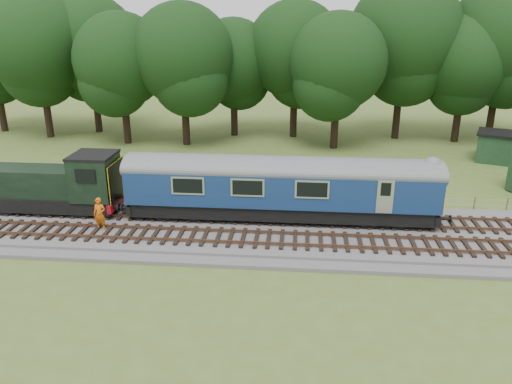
# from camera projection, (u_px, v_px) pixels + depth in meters

# --- Properties ---
(ground) EXTENTS (120.00, 120.00, 0.00)m
(ground) POSITION_uv_depth(u_px,v_px,m) (283.00, 234.00, 28.67)
(ground) COLOR #4F6123
(ground) RESTS_ON ground
(ballast) EXTENTS (70.00, 7.00, 0.35)m
(ballast) POSITION_uv_depth(u_px,v_px,m) (283.00, 231.00, 28.61)
(ballast) COLOR #4C4C4F
(ballast) RESTS_ON ground
(track_north) EXTENTS (67.20, 2.40, 0.21)m
(track_north) POSITION_uv_depth(u_px,v_px,m) (284.00, 218.00, 29.84)
(track_north) COLOR black
(track_north) RESTS_ON ballast
(track_south) EXTENTS (67.20, 2.40, 0.21)m
(track_south) POSITION_uv_depth(u_px,v_px,m) (282.00, 239.00, 27.03)
(track_south) COLOR black
(track_south) RESTS_ON ballast
(fence) EXTENTS (64.00, 0.12, 1.00)m
(fence) POSITION_uv_depth(u_px,v_px,m) (285.00, 205.00, 32.88)
(fence) COLOR #6B6054
(fence) RESTS_ON ground
(tree_line) EXTENTS (70.00, 8.00, 18.00)m
(tree_line) POSITION_uv_depth(u_px,v_px,m) (292.00, 141.00, 49.27)
(tree_line) COLOR black
(tree_line) RESTS_ON ground
(dmu_railcar) EXTENTS (18.05, 2.86, 3.88)m
(dmu_railcar) POSITION_uv_depth(u_px,v_px,m) (281.00, 183.00, 29.11)
(dmu_railcar) COLOR black
(dmu_railcar) RESTS_ON ground
(shunter_loco) EXTENTS (8.91, 2.60, 3.38)m
(shunter_loco) POSITION_uv_depth(u_px,v_px,m) (53.00, 186.00, 30.52)
(shunter_loco) COLOR black
(shunter_loco) RESTS_ON ground
(worker) EXTENTS (0.71, 0.48, 1.91)m
(worker) POSITION_uv_depth(u_px,v_px,m) (100.00, 214.00, 28.05)
(worker) COLOR #DA5C0B
(worker) RESTS_ON ballast
(shed) EXTENTS (4.01, 4.01, 2.53)m
(shed) POSITION_uv_depth(u_px,v_px,m) (496.00, 146.00, 42.26)
(shed) COLOR #19371B
(shed) RESTS_ON ground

